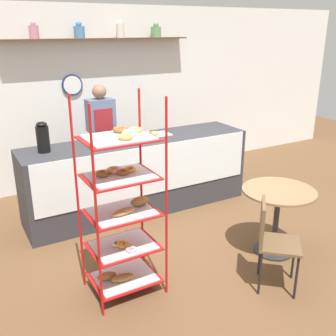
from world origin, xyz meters
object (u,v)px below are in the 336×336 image
(person_worker, at_px, (102,138))
(donut_tray_counter, at_px, (152,134))
(cafe_table, at_px, (278,205))
(pastry_rack, at_px, (122,209))
(coffee_carafe, at_px, (43,137))
(cafe_chair, at_px, (271,236))

(person_worker, xyz_separation_m, donut_tray_counter, (0.51, -0.54, 0.11))
(donut_tray_counter, bearing_deg, cafe_table, -72.69)
(cafe_table, height_order, donut_tray_counter, donut_tray_counter)
(person_worker, bearing_deg, cafe_table, -65.51)
(person_worker, xyz_separation_m, cafe_table, (1.08, -2.37, -0.33))
(pastry_rack, distance_m, donut_tray_counter, 1.99)
(person_worker, xyz_separation_m, coffee_carafe, (-0.93, -0.59, 0.27))
(person_worker, distance_m, cafe_table, 2.63)
(pastry_rack, height_order, coffee_carafe, pastry_rack)
(cafe_table, bearing_deg, coffee_carafe, 138.42)
(cafe_chair, bearing_deg, coffee_carafe, 76.53)
(cafe_chair, bearing_deg, cafe_table, -7.52)
(person_worker, bearing_deg, coffee_carafe, -147.58)
(person_worker, distance_m, cafe_chair, 2.88)
(pastry_rack, bearing_deg, cafe_chair, -27.36)
(cafe_table, relative_size, coffee_carafe, 2.16)
(pastry_rack, relative_size, person_worker, 1.13)
(donut_tray_counter, bearing_deg, coffee_carafe, -178.21)
(pastry_rack, height_order, person_worker, pastry_rack)
(coffee_carafe, bearing_deg, person_worker, 32.42)
(cafe_table, distance_m, cafe_chair, 0.65)
(cafe_table, bearing_deg, donut_tray_counter, 107.31)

